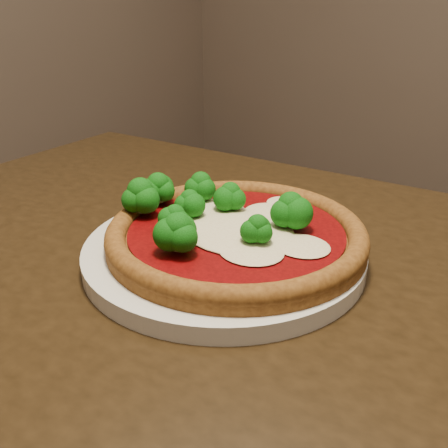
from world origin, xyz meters
The scene contains 3 objects.
dining_table centered at (-0.16, -0.14, 0.64)m, with size 1.14×0.90×0.75m.
plate centered at (-0.21, -0.07, 0.76)m, with size 0.29×0.29×0.02m, color silver.
pizza centered at (-0.21, -0.06, 0.78)m, with size 0.27×0.27×0.06m.
Camera 1 is at (0.07, -0.43, 1.00)m, focal length 40.00 mm.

